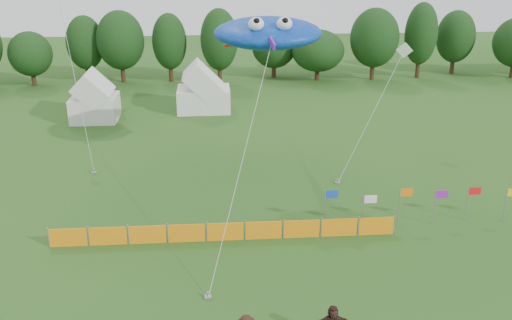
{
  "coord_description": "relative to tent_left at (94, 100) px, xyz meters",
  "views": [
    {
      "loc": [
        -1.93,
        -18.35,
        14.48
      ],
      "look_at": [
        0.0,
        6.0,
        5.2
      ],
      "focal_mm": 40.0,
      "sensor_mm": 36.0,
      "label": 1
    }
  ],
  "objects": [
    {
      "name": "tent_right",
      "position": [
        9.46,
        2.3,
        -0.01
      ],
      "size": [
        4.89,
        3.91,
        3.45
      ],
      "color": "white",
      "rests_on": "ground"
    },
    {
      "name": "small_kite_dark",
      "position": [
        0.26,
        -7.94,
        5.76
      ],
      "size": [
        3.7,
        8.17,
        12.74
      ],
      "color": "black",
      "rests_on": "ground"
    },
    {
      "name": "tent_left",
      "position": [
        0.0,
        0.0,
        0.0
      ],
      "size": [
        3.93,
        3.93,
        3.47
      ],
      "color": "silver",
      "rests_on": "ground"
    },
    {
      "name": "stingray_kite",
      "position": [
        13.74,
        -13.81,
        7.66
      ],
      "size": [
        7.61,
        22.53,
        10.63
      ],
      "color": "blue",
      "rests_on": "ground"
    },
    {
      "name": "flag_row",
      "position": [
        21.28,
        -21.76,
        -0.36
      ],
      "size": [
        10.73,
        0.62,
        2.21
      ],
      "color": "gray",
      "rests_on": "ground"
    },
    {
      "name": "barrier_fence",
      "position": [
        10.7,
        -22.76,
        -1.25
      ],
      "size": [
        17.9,
        0.06,
        1.0
      ],
      "color": "orange",
      "rests_on": "ground"
    },
    {
      "name": "small_kite_white",
      "position": [
        22.75,
        -9.95,
        3.3
      ],
      "size": [
        7.21,
        8.48,
        7.69
      ],
      "color": "white",
      "rests_on": "ground"
    },
    {
      "name": "treeline",
      "position": [
        13.76,
        14.16,
        2.43
      ],
      "size": [
        104.57,
        8.78,
        8.36
      ],
      "color": "#382314",
      "rests_on": "ground"
    }
  ]
}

